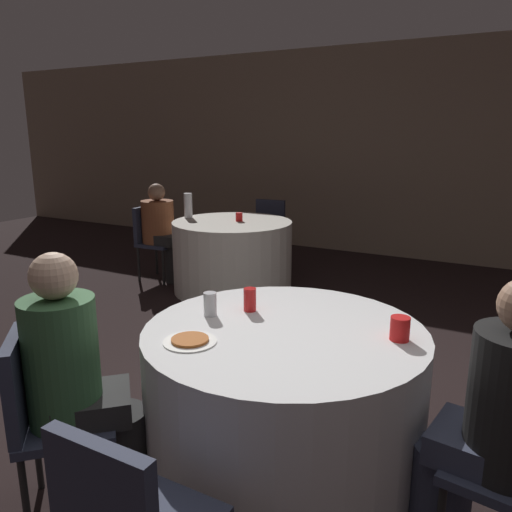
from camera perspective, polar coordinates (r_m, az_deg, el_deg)
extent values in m
plane|color=black|center=(2.63, 4.75, -25.10)|extent=(16.00, 16.00, 0.00)
cube|color=gray|center=(6.88, 22.09, 10.74)|extent=(16.00, 0.06, 2.80)
cylinder|color=white|center=(2.56, 3.17, -16.16)|extent=(1.35, 1.35, 0.75)
cylinder|color=white|center=(5.34, -2.70, 0.00)|extent=(1.26, 1.26, 0.75)
cube|color=#2D3347|center=(1.61, -17.29, -25.65)|extent=(0.38, 0.05, 0.40)
cube|color=#2D3347|center=(2.44, -20.66, -17.43)|extent=(0.57, 0.57, 0.04)
cube|color=#2D3347|center=(2.37, -25.57, -12.91)|extent=(0.30, 0.31, 0.40)
cylinder|color=black|center=(2.69, -16.12, -19.45)|extent=(0.03, 0.03, 0.40)
cylinder|color=black|center=(2.41, -16.13, -23.83)|extent=(0.03, 0.03, 0.40)
cylinder|color=black|center=(2.72, -23.72, -19.69)|extent=(0.03, 0.03, 0.40)
cylinder|color=black|center=(2.45, -24.85, -24.00)|extent=(0.03, 0.03, 0.40)
cube|color=#2D3347|center=(2.23, 26.57, -21.31)|extent=(0.46, 0.46, 0.04)
cylinder|color=black|center=(2.52, 22.70, -22.62)|extent=(0.03, 0.03, 0.40)
cube|color=#2D3347|center=(5.83, -11.04, 1.37)|extent=(0.42, 0.42, 0.04)
cube|color=#2D3347|center=(5.89, -12.56, 3.63)|extent=(0.07, 0.38, 0.40)
cylinder|color=black|center=(5.92, -8.64, -0.53)|extent=(0.03, 0.03, 0.40)
cylinder|color=black|center=(5.65, -10.54, -1.31)|extent=(0.03, 0.03, 0.40)
cylinder|color=black|center=(6.11, -11.30, -0.19)|extent=(0.03, 0.03, 0.40)
cylinder|color=black|center=(5.85, -13.26, -0.92)|extent=(0.03, 0.03, 0.40)
cube|color=#2D3347|center=(6.19, 1.04, 2.35)|extent=(0.44, 0.44, 0.04)
cube|color=#2D3347|center=(6.31, 1.65, 4.62)|extent=(0.38, 0.09, 0.40)
cylinder|color=black|center=(6.02, 1.95, -0.13)|extent=(0.03, 0.03, 0.40)
cylinder|color=black|center=(6.15, -1.02, 0.16)|extent=(0.03, 0.03, 0.40)
cylinder|color=black|center=(6.33, 3.03, 0.56)|extent=(0.03, 0.03, 0.40)
cylinder|color=black|center=(6.45, 0.18, 0.82)|extent=(0.03, 0.03, 0.40)
cylinder|color=#33384C|center=(2.38, 20.33, -24.16)|extent=(0.24, 0.24, 0.44)
cube|color=#33384C|center=(2.21, 23.82, -19.23)|extent=(0.36, 0.35, 0.12)
cylinder|color=#282828|center=(2.54, -14.95, -21.09)|extent=(0.24, 0.24, 0.44)
cube|color=#282828|center=(2.40, -18.09, -15.89)|extent=(0.43, 0.43, 0.12)
cylinder|color=#38663D|center=(2.31, -21.29, -11.09)|extent=(0.31, 0.31, 0.55)
sphere|color=#DBB293|center=(2.18, -22.15, -2.13)|extent=(0.19, 0.19, 0.19)
cylinder|color=#282828|center=(5.75, -9.17, -0.77)|extent=(0.24, 0.24, 0.44)
cube|color=#282828|center=(5.75, -10.18, 1.96)|extent=(0.34, 0.37, 0.12)
cylinder|color=brown|center=(5.78, -11.15, 3.88)|extent=(0.37, 0.37, 0.48)
sphere|color=#997056|center=(5.73, -11.31, 7.17)|extent=(0.19, 0.19, 0.19)
cylinder|color=white|center=(2.26, -7.55, -9.65)|extent=(0.24, 0.24, 0.01)
cylinder|color=#B25B23|center=(2.26, -7.56, -9.44)|extent=(0.17, 0.17, 0.01)
cylinder|color=silver|center=(2.54, -5.26, -5.50)|extent=(0.07, 0.07, 0.12)
cylinder|color=red|center=(2.60, -0.71, -5.00)|extent=(0.07, 0.07, 0.12)
cylinder|color=red|center=(2.34, 16.13, -7.97)|extent=(0.09, 0.09, 0.11)
cylinder|color=white|center=(5.53, -7.77, 5.74)|extent=(0.09, 0.09, 0.27)
cylinder|color=red|center=(5.27, -1.94, 4.49)|extent=(0.07, 0.07, 0.09)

